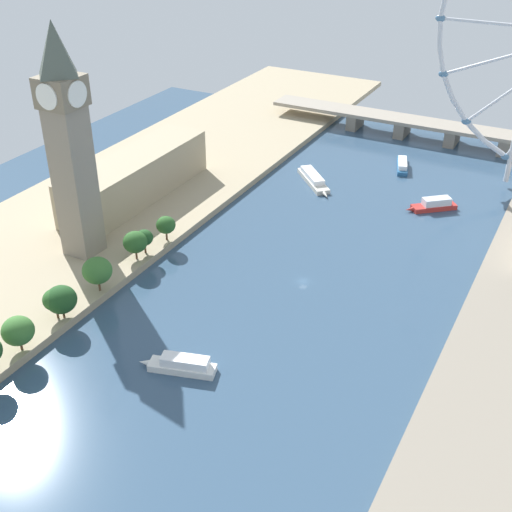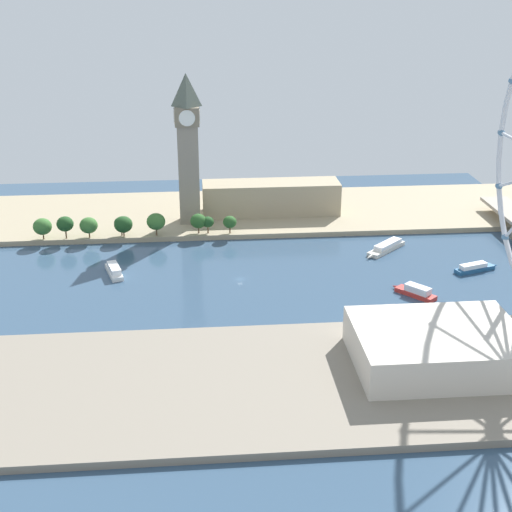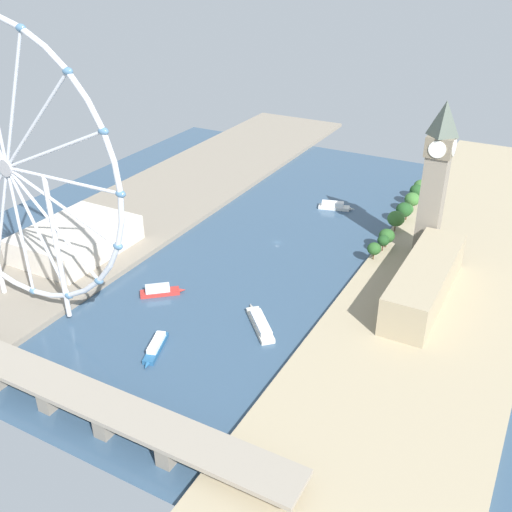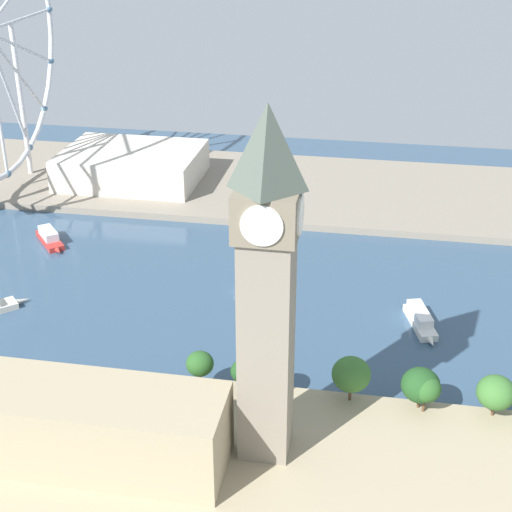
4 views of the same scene
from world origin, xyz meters
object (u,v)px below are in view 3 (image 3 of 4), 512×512
tour_boat_1 (334,206)px  tour_boat_2 (260,323)px  tour_boat_3 (156,347)px  tour_boat_0 (160,291)px  river_bridge (83,399)px  riverside_hall (76,239)px  parliament_block (425,281)px  ferris_wheel (7,169)px  clock_tower (435,178)px

tour_boat_1 → tour_boat_2: size_ratio=0.89×
tour_boat_2 → tour_boat_3: 51.12m
tour_boat_1 → tour_boat_0: bearing=-121.0°
tour_boat_2 → river_bridge: bearing=115.2°
river_bridge → tour_boat_3: bearing=-89.8°
riverside_hall → tour_boat_2: (-129.71, 13.39, -8.49)m
parliament_block → ferris_wheel: 206.32m
clock_tower → tour_boat_0: size_ratio=4.24×
riverside_hall → river_bridge: bearing=134.5°
ferris_wheel → tour_boat_3: bearing=-179.3°
ferris_wheel → clock_tower: bearing=-136.8°
clock_tower → tour_boat_3: clock_tower is taller
tour_boat_0 → tour_boat_3: bearing=-95.8°
river_bridge → tour_boat_2: bearing=-111.2°
parliament_block → tour_boat_3: bearing=45.3°
riverside_hall → tour_boat_0: riverside_hall is taller
ferris_wheel → river_bridge: ferris_wheel is taller
river_bridge → tour_boat_0: river_bridge is taller
tour_boat_0 → river_bridge: bearing=-112.5°
clock_tower → parliament_block: bearing=103.2°
clock_tower → tour_boat_0: 162.56m
riverside_hall → tour_boat_2: bearing=174.1°
ferris_wheel → tour_boat_0: 95.41m
tour_boat_2 → tour_boat_3: (33.17, 38.90, -0.08)m
tour_boat_3 → ferris_wheel: bearing=-107.5°
parliament_block → tour_boat_1: (84.28, -90.57, -10.70)m
parliament_block → tour_boat_2: 86.78m
clock_tower → tour_boat_0: bearing=44.1°
clock_tower → ferris_wheel: (158.75, 148.92, 25.46)m
parliament_block → river_bridge: parliament_block is taller
parliament_block → river_bridge: bearing=56.1°
clock_tower → tour_boat_3: 176.89m
parliament_block → river_bridge: 172.77m
clock_tower → tour_boat_2: (51.36, 109.09, -47.27)m
parliament_block → riverside_hall: size_ratio=1.32×
tour_boat_2 → tour_boat_0: bearing=45.6°
river_bridge → tour_boat_0: size_ratio=8.94×
tour_boat_0 → tour_boat_2: size_ratio=0.75×
clock_tower → tour_boat_3: (84.53, 147.99, -47.35)m
riverside_hall → tour_boat_3: riverside_hall is taller
tour_boat_1 → tour_boat_3: size_ratio=0.95×
river_bridge → tour_boat_2: river_bridge is taller
riverside_hall → tour_boat_3: size_ratio=2.48×
tour_boat_0 → tour_boat_3: (-27.28, 39.74, -0.37)m
ferris_wheel → tour_boat_3: size_ratio=5.30×
ferris_wheel → tour_boat_2: bearing=-159.7°
tour_boat_3 → clock_tower: bearing=132.1°
tour_boat_0 → tour_boat_2: bearing=-41.1°
riverside_hall → tour_boat_3: bearing=151.6°
clock_tower → parliament_block: size_ratio=1.04×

